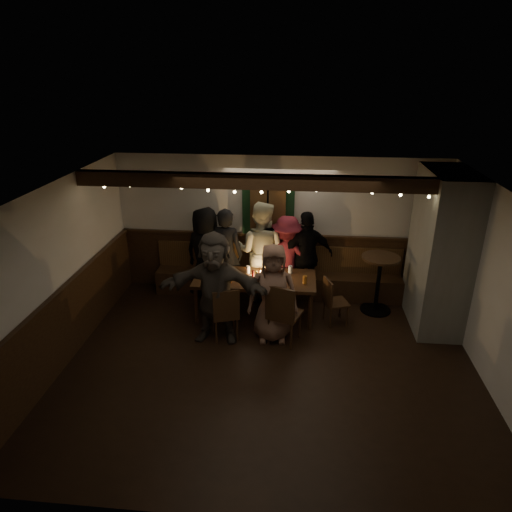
# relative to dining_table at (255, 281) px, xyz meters

# --- Properties ---
(room) EXTENTS (6.02, 5.01, 2.62)m
(room) POSITION_rel_dining_table_xyz_m (1.41, 0.02, 0.40)
(room) COLOR black
(room) RESTS_ON ground
(dining_table) EXTENTS (2.06, 0.88, 0.89)m
(dining_table) POSITION_rel_dining_table_xyz_m (0.00, 0.00, 0.00)
(dining_table) COLOR black
(dining_table) RESTS_ON ground
(chair_near_left) EXTENTS (0.52, 0.52, 0.92)m
(chair_near_left) POSITION_rel_dining_table_xyz_m (-0.38, -0.80, -0.16)
(chair_near_left) COLOR black
(chair_near_left) RESTS_ON ground
(chair_near_right) EXTENTS (0.60, 0.60, 1.03)m
(chair_near_right) POSITION_rel_dining_table_xyz_m (0.51, -0.82, -0.09)
(chair_near_right) COLOR black
(chair_near_right) RESTS_ON ground
(chair_end) EXTENTS (0.47, 0.47, 0.82)m
(chair_end) POSITION_rel_dining_table_xyz_m (1.31, -0.12, -0.21)
(chair_end) COLOR black
(chair_end) RESTS_ON ground
(high_top) EXTENTS (0.66, 0.66, 1.05)m
(high_top) POSITION_rel_dining_table_xyz_m (2.13, 0.39, -0.01)
(high_top) COLOR black
(high_top) RESTS_ON ground
(person_a) EXTENTS (0.99, 0.82, 1.74)m
(person_a) POSITION_rel_dining_table_xyz_m (-0.96, 0.65, 0.20)
(person_a) COLOR black
(person_a) RESTS_ON ground
(person_b) EXTENTS (0.67, 0.47, 1.74)m
(person_b) POSITION_rel_dining_table_xyz_m (-0.60, 0.65, 0.20)
(person_b) COLOR black
(person_b) RESTS_ON ground
(person_c) EXTENTS (1.03, 0.88, 1.87)m
(person_c) POSITION_rel_dining_table_xyz_m (0.04, 0.70, 0.26)
(person_c) COLOR beige
(person_c) RESTS_ON ground
(person_d) EXTENTS (1.05, 0.64, 1.59)m
(person_d) POSITION_rel_dining_table_xyz_m (0.51, 0.78, 0.12)
(person_d) COLOR maroon
(person_d) RESTS_ON ground
(person_e) EXTENTS (1.07, 0.70, 1.69)m
(person_e) POSITION_rel_dining_table_xyz_m (0.88, 0.77, 0.17)
(person_e) COLOR black
(person_e) RESTS_ON ground
(person_f) EXTENTS (1.69, 0.60, 1.80)m
(person_f) POSITION_rel_dining_table_xyz_m (-0.54, -0.76, 0.23)
(person_f) COLOR #423B34
(person_f) RESTS_ON ground
(person_g) EXTENTS (0.83, 0.58, 1.61)m
(person_g) POSITION_rel_dining_table_xyz_m (0.35, -0.68, 0.13)
(person_g) COLOR #87604F
(person_g) RESTS_ON ground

